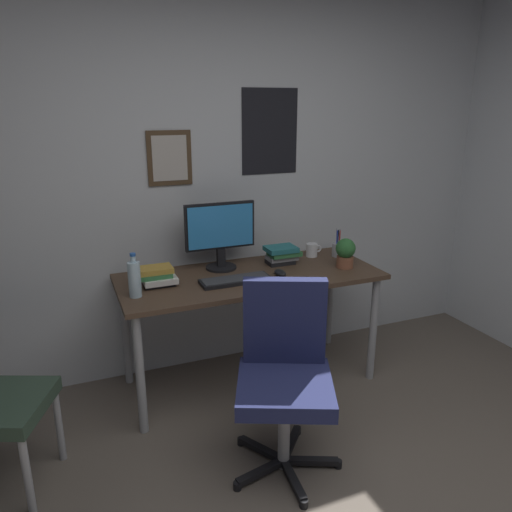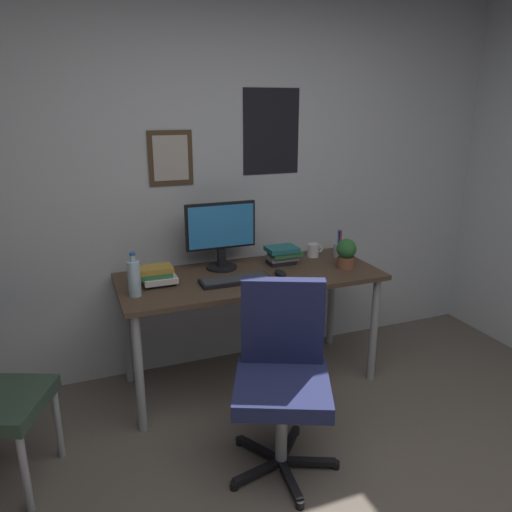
{
  "view_description": "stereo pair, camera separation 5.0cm",
  "coord_description": "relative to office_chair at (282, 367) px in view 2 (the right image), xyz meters",
  "views": [
    {
      "loc": [
        -0.98,
        -1.0,
        1.78
      ],
      "look_at": [
        0.09,
        1.63,
        0.9
      ],
      "focal_mm": 34.54,
      "sensor_mm": 36.0,
      "label": 1
    },
    {
      "loc": [
        -0.93,
        -1.02,
        1.78
      ],
      "look_at": [
        0.09,
        1.63,
        0.9
      ],
      "focal_mm": 34.54,
      "sensor_mm": 36.0,
      "label": 2
    }
  ],
  "objects": [
    {
      "name": "computer_mouse",
      "position": [
        0.29,
        0.68,
        0.24
      ],
      "size": [
        0.06,
        0.11,
        0.04
      ],
      "color": "black",
      "rests_on": "desk"
    },
    {
      "name": "pen_cup",
      "position": [
        0.83,
        0.9,
        0.28
      ],
      "size": [
        0.07,
        0.07,
        0.2
      ],
      "color": "#9EA0A5",
      "rests_on": "desk"
    },
    {
      "name": "desk",
      "position": [
        0.12,
        0.77,
        0.14
      ],
      "size": [
        1.64,
        0.68,
        0.75
      ],
      "color": "#4C3828",
      "rests_on": "ground_plane"
    },
    {
      "name": "wall_back",
      "position": [
        0.02,
        1.19,
        0.77
      ],
      "size": [
        4.4,
        0.1,
        2.6
      ],
      "color": "silver",
      "rests_on": "ground_plane"
    },
    {
      "name": "monitor",
      "position": [
        -0.01,
        0.95,
        0.46
      ],
      "size": [
        0.46,
        0.2,
        0.43
      ],
      "color": "black",
      "rests_on": "desk"
    },
    {
      "name": "water_bottle",
      "position": [
        -0.61,
        0.66,
        0.33
      ],
      "size": [
        0.07,
        0.07,
        0.25
      ],
      "color": "silver",
      "rests_on": "desk"
    },
    {
      "name": "book_stack_right",
      "position": [
        -0.46,
        0.8,
        0.28
      ],
      "size": [
        0.22,
        0.17,
        0.11
      ],
      "color": "black",
      "rests_on": "desk"
    },
    {
      "name": "book_stack_left",
      "position": [
        0.4,
        0.89,
        0.29
      ],
      "size": [
        0.23,
        0.16,
        0.12
      ],
      "color": "black",
      "rests_on": "desk"
    },
    {
      "name": "keyboard",
      "position": [
        -0.01,
        0.67,
        0.24
      ],
      "size": [
        0.43,
        0.15,
        0.03
      ],
      "color": "black",
      "rests_on": "desk"
    },
    {
      "name": "office_chair",
      "position": [
        0.0,
        0.0,
        0.0
      ],
      "size": [
        0.61,
        0.61,
        0.95
      ],
      "color": "#1E234C",
      "rests_on": "ground_plane"
    },
    {
      "name": "coffee_mug_near",
      "position": [
        0.66,
        0.96,
        0.27
      ],
      "size": [
        0.12,
        0.08,
        0.09
      ],
      "color": "white",
      "rests_on": "desk"
    },
    {
      "name": "potted_plant",
      "position": [
        0.75,
        0.67,
        0.33
      ],
      "size": [
        0.13,
        0.13,
        0.19
      ],
      "color": "brown",
      "rests_on": "desk"
    }
  ]
}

